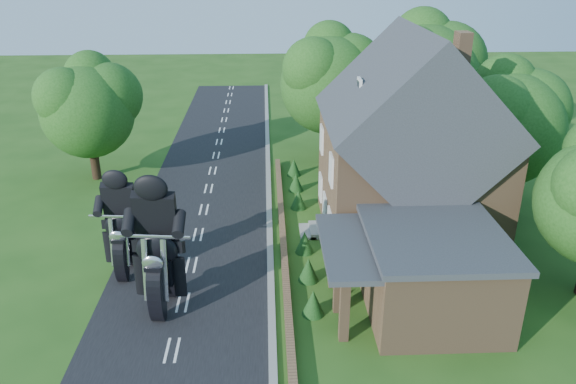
{
  "coord_description": "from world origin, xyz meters",
  "views": [
    {
      "loc": [
        3.54,
        -19.56,
        13.4
      ],
      "look_at": [
        4.54,
        4.86,
        2.8
      ],
      "focal_mm": 35.0,
      "sensor_mm": 36.0,
      "label": 1
    }
  ],
  "objects_px": {
    "garden_wall": "(283,239)",
    "house": "(409,152)",
    "motorcycle_follow": "(127,259)",
    "motorcycle_lead": "(163,290)",
    "annex": "(429,271)"
  },
  "relations": [
    {
      "from": "motorcycle_lead",
      "to": "motorcycle_follow",
      "type": "bearing_deg",
      "value": -47.17
    },
    {
      "from": "motorcycle_lead",
      "to": "annex",
      "type": "bearing_deg",
      "value": -176.12
    },
    {
      "from": "house",
      "to": "motorcycle_follow",
      "type": "distance_m",
      "value": 14.18
    },
    {
      "from": "motorcycle_lead",
      "to": "garden_wall",
      "type": "bearing_deg",
      "value": -126.56
    },
    {
      "from": "garden_wall",
      "to": "motorcycle_lead",
      "type": "relative_size",
      "value": 11.56
    },
    {
      "from": "annex",
      "to": "motorcycle_follow",
      "type": "height_order",
      "value": "annex"
    },
    {
      "from": "motorcycle_lead",
      "to": "house",
      "type": "bearing_deg",
      "value": -144.09
    },
    {
      "from": "house",
      "to": "annex",
      "type": "xyz_separation_m",
      "value": [
        -0.62,
        -6.8,
        -2.58
      ]
    },
    {
      "from": "motorcycle_lead",
      "to": "motorcycle_follow",
      "type": "height_order",
      "value": "motorcycle_lead"
    },
    {
      "from": "garden_wall",
      "to": "house",
      "type": "distance_m",
      "value": 7.52
    },
    {
      "from": "garden_wall",
      "to": "house",
      "type": "relative_size",
      "value": 2.15
    },
    {
      "from": "garden_wall",
      "to": "motorcycle_follow",
      "type": "height_order",
      "value": "motorcycle_follow"
    },
    {
      "from": "annex",
      "to": "motorcycle_lead",
      "type": "distance_m",
      "value": 10.58
    },
    {
      "from": "annex",
      "to": "motorcycle_lead",
      "type": "relative_size",
      "value": 3.7
    },
    {
      "from": "house",
      "to": "motorcycle_follow",
      "type": "relative_size",
      "value": 6.3
    }
  ]
}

